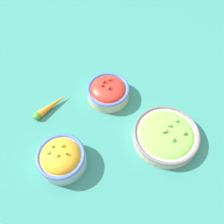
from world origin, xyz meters
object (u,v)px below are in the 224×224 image
(bowl_cherry_tomatoes, at_px, (107,91))
(bowl_lettuce, at_px, (166,135))
(bowl_squash, at_px, (61,158))
(loose_carrot, at_px, (50,107))

(bowl_cherry_tomatoes, distance_m, bowl_lettuce, 0.26)
(bowl_squash, height_order, bowl_cherry_tomatoes, bowl_squash)
(bowl_cherry_tomatoes, relative_size, bowl_lettuce, 0.70)
(bowl_cherry_tomatoes, height_order, loose_carrot, bowl_cherry_tomatoes)
(bowl_cherry_tomatoes, relative_size, loose_carrot, 1.19)
(bowl_squash, distance_m, bowl_lettuce, 0.35)
(bowl_cherry_tomatoes, bearing_deg, loose_carrot, -173.61)
(bowl_lettuce, height_order, loose_carrot, bowl_lettuce)
(bowl_lettuce, xyz_separation_m, loose_carrot, (-0.38, 0.18, -0.01))
(bowl_cherry_tomatoes, bearing_deg, bowl_squash, -126.52)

